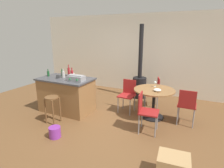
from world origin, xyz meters
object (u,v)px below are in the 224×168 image
Objects in this scene: bottle_1 at (62,73)px; dining_table at (154,96)px; kitchen_island at (67,95)px; bottle_4 at (48,73)px; bottle_0 at (63,74)px; serving_bowl at (157,90)px; folding_chair_right at (154,90)px; bottle_2 at (72,74)px; plastic_bucket at (55,132)px; wood_stove at (139,81)px; toolbox at (76,78)px; folding_chair_near at (128,93)px; wooden_stool at (52,104)px; wine_glass at (155,83)px; cardboard_box at (173,168)px; cup_1 at (73,75)px; cup_0 at (58,77)px; folding_chair_far at (146,110)px; folding_chair_left at (187,104)px; bottle_3 at (69,72)px.

dining_table is at bearing 9.52° from bottle_1.
kitchen_island is 2.31m from dining_table.
kitchen_island is at bearing 0.97° from bottle_4.
serving_bowl is at bearing 9.86° from bottle_0.
kitchen_island is 7.96× the size of serving_bowl.
bottle_0 is at bearing -149.16° from folding_chair_right.
bottle_2 is 1.15× the size of plastic_bucket.
serving_bowl is (2.58, 0.29, -0.22)m from bottle_1.
wood_stove is 5.51× the size of toolbox.
bottle_1 is at bearing 158.13° from toolbox.
folding_chair_near is 2.10m from plastic_bucket.
serving_bowl is at bearing 28.24° from wooden_stool.
toolbox reaches higher than wine_glass.
bottle_1 is at bearing 155.06° from cardboard_box.
plastic_bucket is at bearing -67.93° from cup_1.
cup_0 is 2.53m from wine_glass.
bottle_2 is at bearing 10.84° from bottle_4.
cardboard_box is at bearing -28.59° from cup_1.
kitchen_island is at bearing 102.07° from wooden_stool.
bottle_2 is 0.61× the size of cardboard_box.
bottle_2 is 1.68m from plastic_bucket.
wine_glass is (2.28, 0.79, -0.15)m from bottle_0.
plastic_bucket is (0.74, -1.24, -0.89)m from bottle_0.
bottle_1 is at bearing 106.78° from cup_0.
folding_chair_right is at bearing 49.77° from folding_chair_near.
plastic_bucket is at bearing -135.44° from serving_bowl.
bottle_4 is at bearing -153.07° from folding_chair_right.
folding_chair_near is 1.12m from folding_chair_far.
cup_0 is (0.08, -0.26, -0.03)m from bottle_1.
bottle_1 is 0.28m from cup_0.
toolbox is at bearing 154.27° from cardboard_box.
plastic_bucket is at bearing -114.77° from folding_chair_near.
bottle_0 is (-0.52, 0.14, 0.02)m from toolbox.
kitchen_island is 3.21× the size of cardboard_box.
plastic_bucket is at bearing -56.88° from bottle_1.
bottle_1 reaches higher than plastic_bucket.
wood_stove reaches higher than plastic_bucket.
folding_chair_left is at bearing 8.94° from bottle_0.
cup_0 reaches higher than folding_chair_left.
bottle_4 reaches higher than kitchen_island.
bottle_4 is at bearing -173.71° from bottle_0.
bottle_0 reaches higher than kitchen_island.
kitchen_island reaches higher than plastic_bucket.
folding_chair_far is 1.05m from wine_glass.
bottle_1 is (-1.76, -0.50, 0.48)m from folding_chair_near.
plastic_bucket is (0.72, -1.45, -0.92)m from bottle_3.
cup_0 is 0.79× the size of wine_glass.
bottle_2 reaches higher than bottle_1.
wood_stove is 3.20m from plastic_bucket.
bottle_3 is at bearing -174.96° from folding_chair_left.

